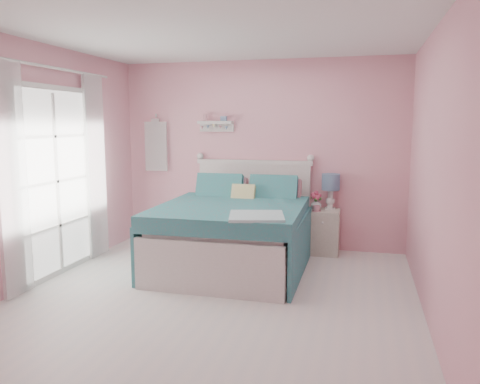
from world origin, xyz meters
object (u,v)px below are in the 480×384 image
at_px(bed, 235,233).
at_px(nightstand, 323,232).
at_px(teacup, 317,208).
at_px(vase, 316,204).
at_px(table_lamp, 331,185).

distance_m(bed, nightstand, 1.31).
relative_size(nightstand, teacup, 6.01).
bearing_deg(vase, bed, -136.43).
bearing_deg(vase, table_lamp, 23.61).
distance_m(nightstand, teacup, 0.37).
bearing_deg(nightstand, teacup, -125.48).
relative_size(bed, nightstand, 3.59).
xyz_separation_m(table_lamp, vase, (-0.18, -0.08, -0.26)).
relative_size(table_lamp, vase, 3.16).
xyz_separation_m(bed, teacup, (0.91, 0.71, 0.22)).
distance_m(bed, teacup, 1.18).
distance_m(bed, table_lamp, 1.51).
bearing_deg(table_lamp, teacup, -126.95).
xyz_separation_m(vase, teacup, (0.02, -0.13, -0.04)).
xyz_separation_m(bed, vase, (0.89, 0.85, 0.26)).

